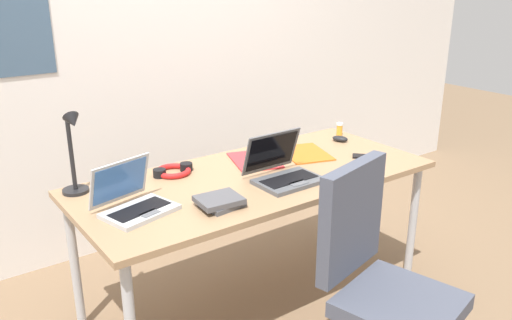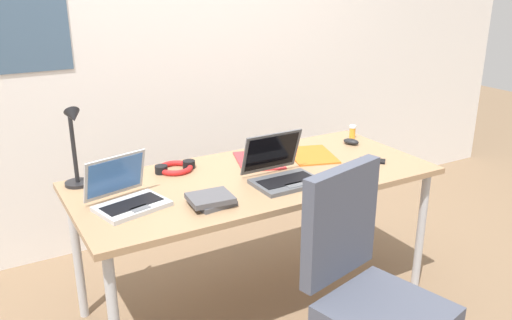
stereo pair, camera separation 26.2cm
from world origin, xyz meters
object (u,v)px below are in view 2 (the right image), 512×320
at_px(desk_lamp, 75,147).
at_px(headphones, 175,168).
at_px(computer_mouse, 351,142).
at_px(pill_bottle, 352,132).
at_px(paper_folder_front_left, 259,160).
at_px(laptop_far_corner, 127,196).
at_px(paper_folder_near_lamp, 312,155).
at_px(office_chair, 369,309).
at_px(book_stack, 212,200).
at_px(laptop_center, 282,173).
at_px(cell_phone, 372,160).

bearing_deg(desk_lamp, headphones, -1.93).
bearing_deg(headphones, computer_mouse, -5.52).
xyz_separation_m(pill_bottle, paper_folder_front_left, (-0.70, -0.08, -0.04)).
xyz_separation_m(laptop_far_corner, paper_folder_near_lamp, (1.08, 0.15, -0.04)).
bearing_deg(office_chair, desk_lamp, 130.05).
distance_m(headphones, paper_folder_front_left, 0.45).
xyz_separation_m(pill_bottle, book_stack, (-1.17, -0.47, -0.02)).
height_order(headphones, book_stack, book_stack).
distance_m(headphones, paper_folder_near_lamp, 0.76).
relative_size(desk_lamp, computer_mouse, 4.17).
distance_m(pill_bottle, office_chair, 1.32).
bearing_deg(laptop_center, paper_folder_front_left, 80.83).
bearing_deg(cell_phone, office_chair, -174.91).
xyz_separation_m(laptop_center, laptop_far_corner, (-0.73, 0.09, -0.00)).
height_order(headphones, paper_folder_near_lamp, headphones).
relative_size(cell_phone, paper_folder_front_left, 0.44).
height_order(laptop_center, pill_bottle, laptop_center).
distance_m(laptop_center, paper_folder_near_lamp, 0.42).
bearing_deg(pill_bottle, office_chair, -125.39).
height_order(laptop_center, book_stack, laptop_center).
height_order(laptop_center, laptop_far_corner, laptop_center).
height_order(laptop_far_corner, paper_folder_near_lamp, laptop_far_corner).
bearing_deg(office_chair, headphones, 111.67).
relative_size(desk_lamp, cell_phone, 2.94).
xyz_separation_m(laptop_center, office_chair, (0.02, -0.64, -0.39)).
bearing_deg(pill_bottle, desk_lamp, 179.19).
height_order(laptop_far_corner, cell_phone, laptop_far_corner).
bearing_deg(desk_lamp, laptop_center, -25.36).
relative_size(cell_phone, paper_folder_near_lamp, 0.44).
relative_size(computer_mouse, paper_folder_near_lamp, 0.31).
distance_m(computer_mouse, paper_folder_front_left, 0.62).
distance_m(desk_lamp, pill_bottle, 1.63).
height_order(headphones, pill_bottle, pill_bottle).
relative_size(desk_lamp, pill_bottle, 5.07).
bearing_deg(desk_lamp, pill_bottle, -0.81).
distance_m(laptop_far_corner, paper_folder_near_lamp, 1.09).
xyz_separation_m(book_stack, paper_folder_near_lamp, (0.76, 0.32, -0.02)).
height_order(book_stack, paper_folder_front_left, book_stack).
relative_size(pill_bottle, paper_folder_near_lamp, 0.25).
bearing_deg(computer_mouse, desk_lamp, 151.53).
bearing_deg(paper_folder_near_lamp, laptop_far_corner, -172.34).
bearing_deg(laptop_center, cell_phone, 0.23).
bearing_deg(paper_folder_near_lamp, book_stack, -157.09).
relative_size(laptop_far_corner, pill_bottle, 4.35).
bearing_deg(paper_folder_near_lamp, cell_phone, -46.14).
bearing_deg(book_stack, office_chair, -52.41).
xyz_separation_m(desk_lamp, paper_folder_near_lamp, (1.21, -0.17, -0.19)).
bearing_deg(computer_mouse, laptop_far_corner, 164.01).
distance_m(laptop_center, cell_phone, 0.58).
bearing_deg(paper_folder_near_lamp, laptop_center, -145.40).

